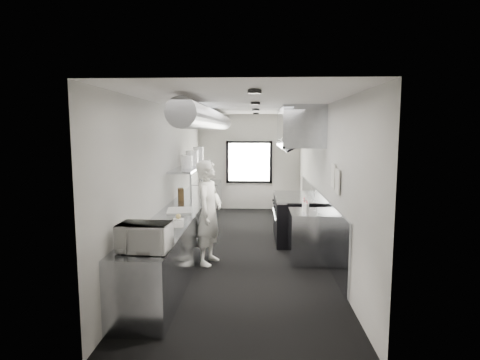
# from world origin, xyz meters

# --- Properties ---
(floor) EXTENTS (3.00, 8.00, 0.01)m
(floor) POSITION_xyz_m (0.00, 0.00, 0.00)
(floor) COLOR black
(floor) RESTS_ON ground
(ceiling) EXTENTS (3.00, 8.00, 0.01)m
(ceiling) POSITION_xyz_m (0.00, 0.00, 2.80)
(ceiling) COLOR white
(ceiling) RESTS_ON wall_back
(wall_back) EXTENTS (3.00, 0.02, 2.80)m
(wall_back) POSITION_xyz_m (0.00, 4.00, 1.40)
(wall_back) COLOR beige
(wall_back) RESTS_ON floor
(wall_front) EXTENTS (3.00, 0.02, 2.80)m
(wall_front) POSITION_xyz_m (0.00, -4.00, 1.40)
(wall_front) COLOR beige
(wall_front) RESTS_ON floor
(wall_left) EXTENTS (0.02, 8.00, 2.80)m
(wall_left) POSITION_xyz_m (-1.50, 0.00, 1.40)
(wall_left) COLOR beige
(wall_left) RESTS_ON floor
(wall_right) EXTENTS (0.02, 8.00, 2.80)m
(wall_right) POSITION_xyz_m (1.50, 0.00, 1.40)
(wall_right) COLOR beige
(wall_right) RESTS_ON floor
(wall_cladding) EXTENTS (0.03, 5.50, 1.10)m
(wall_cladding) POSITION_xyz_m (1.48, 0.30, 0.55)
(wall_cladding) COLOR #999FA7
(wall_cladding) RESTS_ON wall_right
(hvac_duct) EXTENTS (0.40, 6.40, 0.40)m
(hvac_duct) POSITION_xyz_m (-0.70, 0.40, 2.55)
(hvac_duct) COLOR gray
(hvac_duct) RESTS_ON ceiling
(service_window) EXTENTS (1.36, 0.05, 1.25)m
(service_window) POSITION_xyz_m (0.00, 3.96, 1.40)
(service_window) COLOR white
(service_window) RESTS_ON wall_back
(exhaust_hood) EXTENTS (0.81, 2.20, 0.88)m
(exhaust_hood) POSITION_xyz_m (1.10, 0.70, 2.39)
(exhaust_hood) COLOR #999FA7
(exhaust_hood) RESTS_ON ceiling
(prep_counter) EXTENTS (0.70, 6.00, 0.90)m
(prep_counter) POSITION_xyz_m (-1.15, -0.50, 0.45)
(prep_counter) COLOR #999FA7
(prep_counter) RESTS_ON floor
(pass_shelf) EXTENTS (0.45, 3.00, 0.68)m
(pass_shelf) POSITION_xyz_m (-1.19, 1.00, 1.54)
(pass_shelf) COLOR #999FA7
(pass_shelf) RESTS_ON prep_counter
(range) EXTENTS (0.88, 1.60, 0.94)m
(range) POSITION_xyz_m (1.04, 0.70, 0.47)
(range) COLOR black
(range) RESTS_ON floor
(bottle_station) EXTENTS (0.65, 0.80, 0.90)m
(bottle_station) POSITION_xyz_m (1.15, -0.70, 0.45)
(bottle_station) COLOR #999FA7
(bottle_station) RESTS_ON floor
(far_work_table) EXTENTS (0.70, 1.20, 0.90)m
(far_work_table) POSITION_xyz_m (-1.15, 3.20, 0.45)
(far_work_table) COLOR #999FA7
(far_work_table) RESTS_ON floor
(notice_sheet_a) EXTENTS (0.02, 0.28, 0.38)m
(notice_sheet_a) POSITION_xyz_m (1.47, -1.20, 1.60)
(notice_sheet_a) COLOR silver
(notice_sheet_a) RESTS_ON wall_right
(notice_sheet_b) EXTENTS (0.02, 0.28, 0.38)m
(notice_sheet_b) POSITION_xyz_m (1.47, -1.55, 1.55)
(notice_sheet_b) COLOR silver
(notice_sheet_b) RESTS_ON wall_right
(line_cook) EXTENTS (0.60, 0.76, 1.82)m
(line_cook) POSITION_xyz_m (-0.60, -0.90, 0.91)
(line_cook) COLOR white
(line_cook) RESTS_ON floor
(microwave) EXTENTS (0.58, 0.46, 0.34)m
(microwave) POSITION_xyz_m (-1.10, -3.09, 1.07)
(microwave) COLOR white
(microwave) RESTS_ON prep_counter
(deli_tub_a) EXTENTS (0.16, 0.16, 0.09)m
(deli_tub_a) POSITION_xyz_m (-1.32, -2.69, 0.94)
(deli_tub_a) COLOR beige
(deli_tub_a) RESTS_ON prep_counter
(deli_tub_b) EXTENTS (0.16, 0.16, 0.10)m
(deli_tub_b) POSITION_xyz_m (-1.25, -2.60, 0.95)
(deli_tub_b) COLOR beige
(deli_tub_b) RESTS_ON prep_counter
(newspaper) EXTENTS (0.41, 0.48, 0.01)m
(newspaper) POSITION_xyz_m (-1.05, -1.80, 0.91)
(newspaper) COLOR silver
(newspaper) RESTS_ON prep_counter
(small_plate) EXTENTS (0.20, 0.20, 0.01)m
(small_plate) POSITION_xyz_m (-1.03, -1.44, 0.91)
(small_plate) COLOR white
(small_plate) RESTS_ON prep_counter
(pastry) EXTENTS (0.08, 0.08, 0.08)m
(pastry) POSITION_xyz_m (-1.03, -1.44, 0.96)
(pastry) COLOR #E3C977
(pastry) RESTS_ON small_plate
(cutting_board) EXTENTS (0.52, 0.64, 0.02)m
(cutting_board) POSITION_xyz_m (-1.15, -0.74, 0.91)
(cutting_board) COLOR silver
(cutting_board) RESTS_ON prep_counter
(knife_block) EXTENTS (0.16, 0.25, 0.25)m
(knife_block) POSITION_xyz_m (-1.33, 0.33, 1.02)
(knife_block) COLOR #533C1D
(knife_block) RESTS_ON prep_counter
(plate_stack_a) EXTENTS (0.28, 0.28, 0.25)m
(plate_stack_a) POSITION_xyz_m (-1.19, 0.28, 1.70)
(plate_stack_a) COLOR white
(plate_stack_a) RESTS_ON pass_shelf
(plate_stack_b) EXTENTS (0.27, 0.27, 0.32)m
(plate_stack_b) POSITION_xyz_m (-1.18, 0.82, 1.73)
(plate_stack_b) COLOR white
(plate_stack_b) RESTS_ON pass_shelf
(plate_stack_c) EXTENTS (0.29, 0.29, 0.32)m
(plate_stack_c) POSITION_xyz_m (-1.19, 1.11, 1.73)
(plate_stack_c) COLOR white
(plate_stack_c) RESTS_ON pass_shelf
(plate_stack_d) EXTENTS (0.30, 0.30, 0.37)m
(plate_stack_d) POSITION_xyz_m (-1.17, 1.74, 1.76)
(plate_stack_d) COLOR white
(plate_stack_d) RESTS_ON pass_shelf
(squeeze_bottle_a) EXTENTS (0.08, 0.08, 0.20)m
(squeeze_bottle_a) POSITION_xyz_m (1.08, -1.00, 1.00)
(squeeze_bottle_a) COLOR silver
(squeeze_bottle_a) RESTS_ON bottle_station
(squeeze_bottle_b) EXTENTS (0.07, 0.07, 0.20)m
(squeeze_bottle_b) POSITION_xyz_m (1.10, -0.81, 1.00)
(squeeze_bottle_b) COLOR silver
(squeeze_bottle_b) RESTS_ON bottle_station
(squeeze_bottle_c) EXTENTS (0.06, 0.06, 0.17)m
(squeeze_bottle_c) POSITION_xyz_m (1.07, -0.68, 0.98)
(squeeze_bottle_c) COLOR silver
(squeeze_bottle_c) RESTS_ON bottle_station
(squeeze_bottle_d) EXTENTS (0.07, 0.07, 0.20)m
(squeeze_bottle_d) POSITION_xyz_m (1.08, -0.59, 1.00)
(squeeze_bottle_d) COLOR silver
(squeeze_bottle_d) RESTS_ON bottle_station
(squeeze_bottle_e) EXTENTS (0.06, 0.06, 0.16)m
(squeeze_bottle_e) POSITION_xyz_m (1.11, -0.35, 0.98)
(squeeze_bottle_e) COLOR silver
(squeeze_bottle_e) RESTS_ON bottle_station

